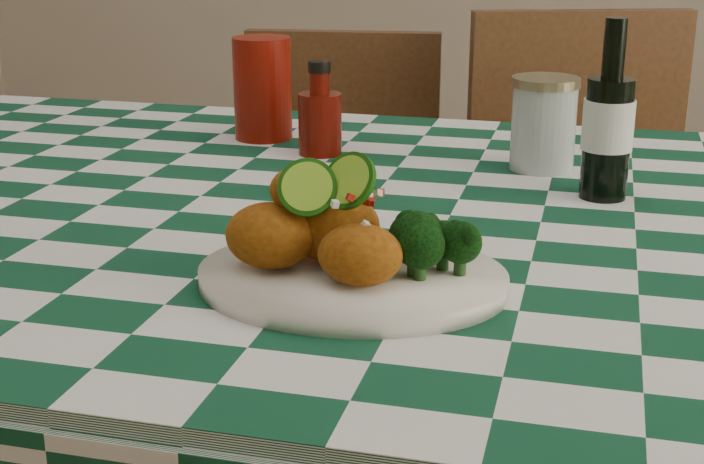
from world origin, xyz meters
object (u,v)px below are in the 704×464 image
(ketchup_bottle, at_px, (320,108))
(mason_jar, at_px, (544,124))
(fried_chicken_pile, at_px, (335,216))
(beer_bottle, at_px, (609,110))
(red_tumbler, at_px, (263,88))
(wooden_chair_right, at_px, (596,277))
(plate, at_px, (352,279))
(wooden_chair_left, at_px, (330,265))

(ketchup_bottle, height_order, mason_jar, ketchup_bottle)
(fried_chicken_pile, distance_m, beer_bottle, 0.43)
(ketchup_bottle, bearing_deg, beer_bottle, -17.25)
(red_tumbler, bearing_deg, wooden_chair_right, 36.62)
(plate, relative_size, fried_chicken_pile, 1.81)
(fried_chicken_pile, height_order, wooden_chair_right, wooden_chair_right)
(red_tumbler, distance_m, wooden_chair_left, 0.57)
(ketchup_bottle, distance_m, mason_jar, 0.31)
(plate, xyz_separation_m, mason_jar, (0.14, 0.48, 0.05))
(plate, distance_m, ketchup_bottle, 0.52)
(fried_chicken_pile, bearing_deg, wooden_chair_right, 75.44)
(ketchup_bottle, bearing_deg, fried_chicken_pile, -72.16)
(plate, relative_size, wooden_chair_left, 0.33)
(ketchup_bottle, distance_m, wooden_chair_left, 0.63)
(mason_jar, bearing_deg, beer_bottle, -55.13)
(plate, distance_m, mason_jar, 0.50)
(red_tumbler, bearing_deg, wooden_chair_left, 90.94)
(fried_chicken_pile, distance_m, wooden_chair_right, 1.04)
(fried_chicken_pile, bearing_deg, beer_bottle, 56.82)
(red_tumbler, relative_size, mason_jar, 1.23)
(plate, relative_size, mason_jar, 2.34)
(plate, distance_m, red_tumbler, 0.63)
(red_tumbler, height_order, beer_bottle, beer_bottle)
(plate, distance_m, wooden_chair_left, 1.05)
(beer_bottle, height_order, wooden_chair_left, beer_bottle)
(ketchup_bottle, relative_size, mason_jar, 1.07)
(mason_jar, distance_m, beer_bottle, 0.15)
(wooden_chair_left, bearing_deg, ketchup_bottle, -82.73)
(plate, height_order, red_tumbler, red_tumbler)
(wooden_chair_left, bearing_deg, fried_chicken_pile, -80.87)
(mason_jar, relative_size, wooden_chair_right, 0.13)
(plate, bearing_deg, wooden_chair_right, 76.38)
(fried_chicken_pile, bearing_deg, ketchup_bottle, 107.84)
(fried_chicken_pile, height_order, wooden_chair_left, fried_chicken_pile)
(mason_jar, xyz_separation_m, beer_bottle, (0.08, -0.12, 0.05))
(fried_chicken_pile, bearing_deg, plate, 0.00)
(ketchup_bottle, bearing_deg, red_tumbler, 146.39)
(red_tumbler, height_order, wooden_chair_right, red_tumbler)
(ketchup_bottle, bearing_deg, wooden_chair_left, 104.25)
(wooden_chair_left, bearing_deg, red_tumbler, -96.04)
(ketchup_bottle, height_order, wooden_chair_right, wooden_chair_right)
(beer_bottle, bearing_deg, wooden_chair_left, 131.17)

